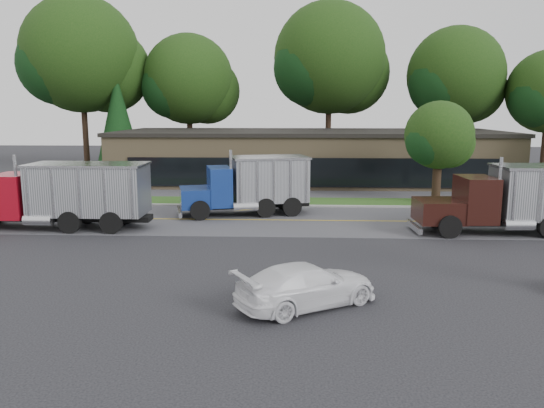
# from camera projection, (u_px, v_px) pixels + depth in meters

# --- Properties ---
(ground) EXTENTS (140.00, 140.00, 0.00)m
(ground) POSITION_uv_depth(u_px,v_px,m) (274.00, 268.00, 20.55)
(ground) COLOR #39393F
(ground) RESTS_ON ground
(road) EXTENTS (60.00, 8.00, 0.02)m
(road) POSITION_uv_depth(u_px,v_px,m) (281.00, 220.00, 29.40)
(road) COLOR slate
(road) RESTS_ON ground
(center_line) EXTENTS (60.00, 0.12, 0.01)m
(center_line) POSITION_uv_depth(u_px,v_px,m) (281.00, 220.00, 29.40)
(center_line) COLOR gold
(center_line) RESTS_ON ground
(curb) EXTENTS (60.00, 0.30, 0.12)m
(curb) POSITION_uv_depth(u_px,v_px,m) (283.00, 207.00, 33.53)
(curb) COLOR #9E9E99
(curb) RESTS_ON ground
(grass_verge) EXTENTS (60.00, 3.40, 0.03)m
(grass_verge) POSITION_uv_depth(u_px,v_px,m) (284.00, 202.00, 35.30)
(grass_verge) COLOR #355A1F
(grass_verge) RESTS_ON ground
(far_parking) EXTENTS (60.00, 7.00, 0.02)m
(far_parking) POSITION_uv_depth(u_px,v_px,m) (285.00, 191.00, 40.22)
(far_parking) COLOR slate
(far_parking) RESTS_ON ground
(strip_mall) EXTENTS (32.00, 12.00, 4.00)m
(strip_mall) POSITION_uv_depth(u_px,v_px,m) (310.00, 157.00, 45.68)
(strip_mall) COLOR #917A59
(strip_mall) RESTS_ON ground
(tree_far_a) EXTENTS (11.84, 11.14, 16.89)m
(tree_far_a) POSITION_uv_depth(u_px,v_px,m) (83.00, 60.00, 51.16)
(tree_far_a) COLOR #382619
(tree_far_a) RESTS_ON ground
(tree_far_b) EXTENTS (9.48, 8.92, 13.52)m
(tree_far_b) POSITION_uv_depth(u_px,v_px,m) (190.00, 84.00, 53.03)
(tree_far_b) COLOR #382619
(tree_far_b) RESTS_ON ground
(tree_far_c) EXTENTS (11.57, 10.89, 16.51)m
(tree_far_c) POSITION_uv_depth(u_px,v_px,m) (331.00, 63.00, 52.08)
(tree_far_c) COLOR #382619
(tree_far_c) RESTS_ON ground
(tree_far_d) EXTENTS (9.75, 9.18, 13.91)m
(tree_far_d) POSITION_uv_depth(u_px,v_px,m) (457.00, 80.00, 50.83)
(tree_far_d) COLOR #382619
(tree_far_d) RESTS_ON ground
(evergreen_left) EXTENTS (4.16, 4.16, 9.46)m
(evergreen_left) POSITION_uv_depth(u_px,v_px,m) (118.00, 119.00, 49.86)
(evergreen_left) COLOR #382619
(evergreen_left) RESTS_ON ground
(tree_verge) EXTENTS (4.66, 4.38, 6.64)m
(tree_verge) POSITION_uv_depth(u_px,v_px,m) (440.00, 138.00, 34.16)
(tree_verge) COLOR #382619
(tree_verge) RESTS_ON ground
(dump_truck_red) EXTENTS (10.11, 2.70, 3.36)m
(dump_truck_red) POSITION_uv_depth(u_px,v_px,m) (63.00, 194.00, 27.13)
(dump_truck_red) COLOR black
(dump_truck_red) RESTS_ON ground
(dump_truck_blue) EXTENTS (7.76, 4.34, 3.36)m
(dump_truck_blue) POSITION_uv_depth(u_px,v_px,m) (252.00, 184.00, 30.84)
(dump_truck_blue) COLOR black
(dump_truck_blue) RESTS_ON ground
(dump_truck_maroon) EXTENTS (9.67, 3.01, 3.36)m
(dump_truck_maroon) POSITION_uv_depth(u_px,v_px,m) (526.00, 197.00, 26.08)
(dump_truck_maroon) COLOR black
(dump_truck_maroon) RESTS_ON ground
(rally_car) EXTENTS (4.93, 4.08, 1.35)m
(rally_car) POSITION_uv_depth(u_px,v_px,m) (307.00, 285.00, 16.48)
(rally_car) COLOR white
(rally_car) RESTS_ON ground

